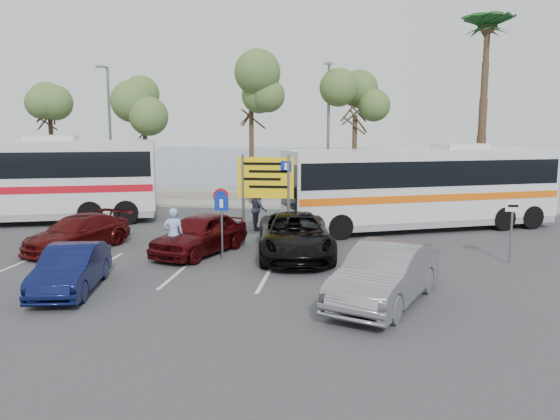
# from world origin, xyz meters

# --- Properties ---
(ground) EXTENTS (120.00, 120.00, 0.00)m
(ground) POSITION_xyz_m (0.00, 0.00, 0.00)
(ground) COLOR #373739
(ground) RESTS_ON ground
(kerb_strip) EXTENTS (44.00, 2.40, 0.15)m
(kerb_strip) POSITION_xyz_m (0.00, 14.00, 0.07)
(kerb_strip) COLOR gray
(kerb_strip) RESTS_ON ground
(seawall) EXTENTS (48.00, 0.80, 0.60)m
(seawall) POSITION_xyz_m (0.00, 16.00, 0.30)
(seawall) COLOR gray
(seawall) RESTS_ON ground
(sea) EXTENTS (140.00, 140.00, 0.00)m
(sea) POSITION_xyz_m (0.00, 60.00, 0.01)
(sea) COLOR #414F68
(sea) RESTS_ON ground
(tree_far_left) EXTENTS (3.20, 3.20, 7.60)m
(tree_far_left) POSITION_xyz_m (-14.00, 14.00, 6.33)
(tree_far_left) COLOR #382619
(tree_far_left) RESTS_ON kerb_strip
(tree_left) EXTENTS (3.20, 3.20, 7.20)m
(tree_left) POSITION_xyz_m (-8.00, 14.00, 6.00)
(tree_left) COLOR #382619
(tree_left) RESTS_ON kerb_strip
(tree_mid) EXTENTS (3.20, 3.20, 8.00)m
(tree_mid) POSITION_xyz_m (-1.50, 14.00, 6.65)
(tree_mid) COLOR #382619
(tree_mid) RESTS_ON kerb_strip
(tree_right) EXTENTS (3.20, 3.20, 7.40)m
(tree_right) POSITION_xyz_m (4.50, 14.00, 6.17)
(tree_right) COLOR #382619
(tree_right) RESTS_ON kerb_strip
(palm_tree) EXTENTS (4.80, 4.80, 11.20)m
(palm_tree) POSITION_xyz_m (11.50, 14.00, 9.87)
(palm_tree) COLOR #382619
(palm_tree) RESTS_ON kerb_strip
(street_lamp_left) EXTENTS (0.45, 1.15, 8.01)m
(street_lamp_left) POSITION_xyz_m (-10.00, 13.52, 4.60)
(street_lamp_left) COLOR slate
(street_lamp_left) RESTS_ON kerb_strip
(street_lamp_right) EXTENTS (0.45, 1.15, 8.01)m
(street_lamp_right) POSITION_xyz_m (3.00, 13.52, 4.60)
(street_lamp_right) COLOR slate
(street_lamp_right) RESTS_ON kerb_strip
(direction_sign) EXTENTS (2.20, 0.12, 3.60)m
(direction_sign) POSITION_xyz_m (1.00, 3.20, 2.43)
(direction_sign) COLOR slate
(direction_sign) RESTS_ON ground
(sign_no_stop) EXTENTS (0.60, 0.08, 2.35)m
(sign_no_stop) POSITION_xyz_m (-0.60, 2.38, 1.58)
(sign_no_stop) COLOR slate
(sign_no_stop) RESTS_ON ground
(sign_parking) EXTENTS (0.50, 0.07, 2.25)m
(sign_parking) POSITION_xyz_m (-0.20, 0.79, 1.47)
(sign_parking) COLOR slate
(sign_parking) RESTS_ON ground
(sign_taxi) EXTENTS (0.50, 0.07, 2.20)m
(sign_taxi) POSITION_xyz_m (9.80, 1.49, 1.42)
(sign_taxi) COLOR slate
(sign_taxi) RESTS_ON ground
(lane_markings) EXTENTS (12.02, 4.20, 0.01)m
(lane_markings) POSITION_xyz_m (-1.14, -1.00, 0.00)
(lane_markings) COLOR silver
(lane_markings) RESTS_ON ground
(coach_bus_left) EXTENTS (13.92, 7.11, 4.27)m
(coach_bus_left) POSITION_xyz_m (-12.00, 6.50, 1.98)
(coach_bus_left) COLOR silver
(coach_bus_left) RESTS_ON ground
(coach_bus_right) EXTENTS (12.62, 7.21, 3.91)m
(coach_bus_right) POSITION_xyz_m (7.50, 7.48, 1.81)
(coach_bus_right) COLOR silver
(coach_bus_right) RESTS_ON ground
(car_blue) EXTENTS (2.15, 4.16, 1.31)m
(car_blue) POSITION_xyz_m (-3.60, -3.50, 0.65)
(car_blue) COLOR #0E1544
(car_blue) RESTS_ON ground
(car_maroon) EXTENTS (3.18, 4.89, 1.32)m
(car_maroon) POSITION_xyz_m (-6.00, 1.50, 0.66)
(car_maroon) COLOR #500D0D
(car_maroon) RESTS_ON ground
(car_red) EXTENTS (3.20, 4.81, 1.52)m
(car_red) POSITION_xyz_m (-1.20, 1.50, 0.76)
(car_red) COLOR #4F0B0E
(car_red) RESTS_ON ground
(suv_black) EXTENTS (3.41, 5.90, 1.55)m
(suv_black) POSITION_xyz_m (2.33, 1.50, 0.77)
(suv_black) COLOR black
(suv_black) RESTS_ON ground
(car_silver_b) EXTENTS (3.40, 5.09, 1.59)m
(car_silver_b) POSITION_xyz_m (5.22, -3.50, 0.79)
(car_silver_b) COLOR gray
(car_silver_b) RESTS_ON ground
(pedestrian_near) EXTENTS (0.80, 0.66, 1.88)m
(pedestrian_near) POSITION_xyz_m (-1.83, 0.35, 0.94)
(pedestrian_near) COLOR #92ACD5
(pedestrian_near) RESTS_ON ground
(pedestrian_far) EXTENTS (0.93, 1.08, 1.93)m
(pedestrian_far) POSITION_xyz_m (0.17, 6.50, 0.96)
(pedestrian_far) COLOR #2E3145
(pedestrian_far) RESTS_ON ground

